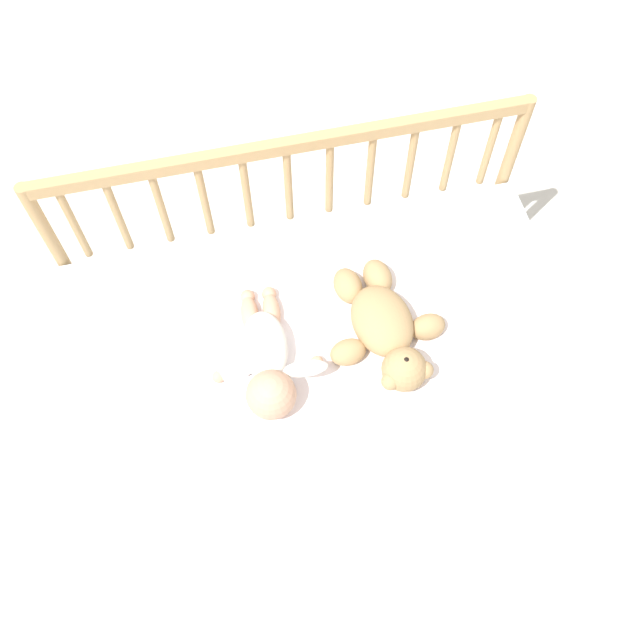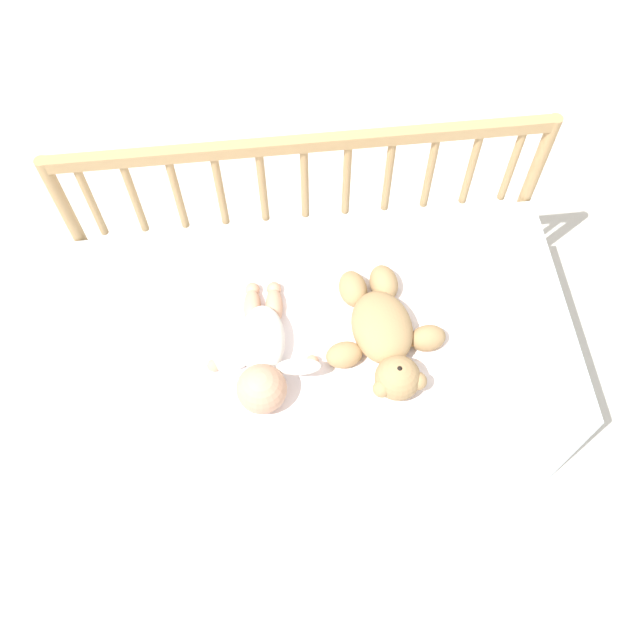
# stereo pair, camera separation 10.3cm
# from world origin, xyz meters

# --- Properties ---
(ground_plane) EXTENTS (12.00, 12.00, 0.00)m
(ground_plane) POSITION_xyz_m (0.00, 0.00, 0.00)
(ground_plane) COLOR silver
(crib_mattress) EXTENTS (1.34, 0.69, 0.52)m
(crib_mattress) POSITION_xyz_m (0.00, 0.00, 0.26)
(crib_mattress) COLOR silver
(crib_mattress) RESTS_ON ground_plane
(crib_rail) EXTENTS (1.34, 0.04, 0.83)m
(crib_rail) POSITION_xyz_m (0.00, 0.37, 0.60)
(crib_rail) COLOR tan
(crib_rail) RESTS_ON ground_plane
(blanket) EXTENTS (0.79, 0.48, 0.01)m
(blanket) POSITION_xyz_m (0.00, -0.05, 0.52)
(blanket) COLOR white
(blanket) RESTS_ON crib_mattress
(teddy_bear) EXTENTS (0.32, 0.40, 0.12)m
(teddy_bear) POSITION_xyz_m (0.16, -0.07, 0.57)
(teddy_bear) COLOR tan
(teddy_bear) RESTS_ON crib_mattress
(baby) EXTENTS (0.29, 0.39, 0.12)m
(baby) POSITION_xyz_m (-0.16, -0.09, 0.57)
(baby) COLOR white
(baby) RESTS_ON crib_mattress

